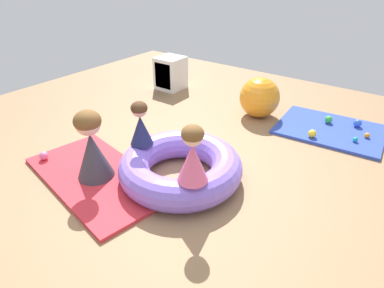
{
  "coord_description": "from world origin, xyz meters",
  "views": [
    {
      "loc": [
        1.81,
        -2.19,
        2.06
      ],
      "look_at": [
        0.01,
        0.24,
        0.34
      ],
      "focal_mm": 30.87,
      "sensor_mm": 36.0,
      "label": 1
    }
  ],
  "objects": [
    {
      "name": "exercise_ball_large",
      "position": [
        -0.07,
        2.0,
        0.29
      ],
      "size": [
        0.58,
        0.58,
        0.58
      ],
      "primitive_type": "sphere",
      "color": "orange",
      "rests_on": "ground"
    },
    {
      "name": "play_ball_yellow",
      "position": [
        0.83,
        1.74,
        0.09
      ],
      "size": [
        0.1,
        0.1,
        0.1
      ],
      "primitive_type": "sphere",
      "color": "yellow",
      "rests_on": "gym_mat_near_right"
    },
    {
      "name": "child_in_navy",
      "position": [
        -0.45,
        -0.03,
        0.56
      ],
      "size": [
        0.35,
        0.35,
        0.48
      ],
      "rotation": [
        0.0,
        0.0,
        5.43
      ],
      "color": "navy",
      "rests_on": "inflatable_cushion"
    },
    {
      "name": "ground_plane",
      "position": [
        0.0,
        0.0,
        0.0
      ],
      "size": [
        8.0,
        8.0,
        0.0
      ],
      "primitive_type": "plane",
      "color": "#93704C"
    },
    {
      "name": "gym_mat_near_right",
      "position": [
        0.94,
        2.14,
        0.02
      ],
      "size": [
        1.41,
        1.12,
        0.04
      ],
      "primitive_type": "cube",
      "rotation": [
        0.0,
        0.0,
        0.08
      ],
      "color": "#2D47B7",
      "rests_on": "ground"
    },
    {
      "name": "play_ball_blue",
      "position": [
        1.23,
        2.4,
        0.09
      ],
      "size": [
        0.11,
        0.11,
        0.11
      ],
      "primitive_type": "sphere",
      "color": "blue",
      "rests_on": "gym_mat_near_right"
    },
    {
      "name": "play_ball_orange",
      "position": [
        1.41,
        2.14,
        0.07
      ],
      "size": [
        0.07,
        0.07,
        0.07
      ],
      "primitive_type": "sphere",
      "color": "orange",
      "rests_on": "gym_mat_near_right"
    },
    {
      "name": "play_ball_pink",
      "position": [
        -1.45,
        -0.62,
        0.09
      ],
      "size": [
        0.1,
        0.1,
        0.1
      ],
      "primitive_type": "sphere",
      "color": "pink",
      "rests_on": "gym_mat_far_left"
    },
    {
      "name": "play_ball_green",
      "position": [
        0.87,
        2.29,
        0.09
      ],
      "size": [
        0.1,
        0.1,
        0.1
      ],
      "primitive_type": "sphere",
      "color": "green",
      "rests_on": "gym_mat_near_right"
    },
    {
      "name": "inflatable_cushion",
      "position": [
        0.01,
        0.04,
        0.16
      ],
      "size": [
        1.29,
        1.29,
        0.32
      ],
      "primitive_type": "torus",
      "color": "#8466E0",
      "rests_on": "ground"
    },
    {
      "name": "child_in_pink",
      "position": [
        0.38,
        -0.25,
        0.59
      ],
      "size": [
        0.39,
        0.39,
        0.54
      ],
      "rotation": [
        0.0,
        0.0,
        5.31
      ],
      "color": "#E5608E",
      "rests_on": "inflatable_cushion"
    },
    {
      "name": "play_ball_teal",
      "position": [
        1.31,
        1.94,
        0.07
      ],
      "size": [
        0.06,
        0.06,
        0.06
      ],
      "primitive_type": "sphere",
      "color": "teal",
      "rests_on": "gym_mat_near_right"
    },
    {
      "name": "play_ball_red",
      "position": [
        -0.07,
        -0.28,
        0.09
      ],
      "size": [
        0.11,
        0.11,
        0.11
      ],
      "primitive_type": "sphere",
      "color": "red",
      "rests_on": "gym_mat_far_left"
    },
    {
      "name": "gym_mat_far_left",
      "position": [
        -0.72,
        -0.48,
        0.02
      ],
      "size": [
        1.85,
        1.18,
        0.04
      ],
      "primitive_type": "cube",
      "rotation": [
        0.0,
        0.0,
        -0.18
      ],
      "color": "red",
      "rests_on": "ground"
    },
    {
      "name": "storage_cube",
      "position": [
        -1.87,
        2.13,
        0.28
      ],
      "size": [
        0.44,
        0.44,
        0.56
      ],
      "color": "silver",
      "rests_on": "ground"
    },
    {
      "name": "adult_seated",
      "position": [
        -0.72,
        -0.48,
        0.4
      ],
      "size": [
        0.38,
        0.38,
        0.75
      ],
      "rotation": [
        0.0,
        0.0,
        3.14
      ],
      "color": "#383842",
      "rests_on": "gym_mat_far_left"
    }
  ]
}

